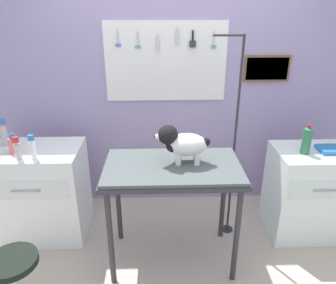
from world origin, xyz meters
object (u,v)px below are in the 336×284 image
grooming_arm (233,150)px  counter_left (41,192)px  grooming_table (173,175)px  stool (14,271)px  soda_bottle (307,140)px  conditioner_bottle (33,149)px  dog (182,143)px  cabinet_right (307,192)px

grooming_arm → counter_left: bearing=178.3°
grooming_table → stool: 1.26m
grooming_table → grooming_arm: grooming_arm is taller
soda_bottle → grooming_table: bearing=-165.9°
grooming_arm → conditioner_bottle: bearing=-175.6°
grooming_arm → dog: (-0.48, -0.31, 0.21)m
grooming_table → cabinet_right: 1.38m
counter_left → stool: (0.14, -0.97, 0.01)m
grooming_table → stool: grooming_table is taller
grooming_arm → dog: size_ratio=4.30×
stool → grooming_table: bearing=28.6°
cabinet_right → stool: (-2.33, -0.91, 0.02)m
stool → conditioner_bottle: (-0.07, 0.79, 0.51)m
grooming_arm → counter_left: grooming_arm is taller
conditioner_bottle → soda_bottle: bearing=1.9°
grooming_table → conditioner_bottle: 1.16m
stool → soda_bottle: size_ratio=2.08×
counter_left → soda_bottle: 2.42m
grooming_arm → counter_left: size_ratio=2.10×
grooming_table → cabinet_right: size_ratio=1.26×
grooming_arm → soda_bottle: grooming_arm is taller
cabinet_right → soda_bottle: 0.56m
dog → stool: size_ratio=0.78×
conditioner_bottle → stool: bearing=-84.9°
conditioner_bottle → dog: bearing=-8.9°
grooming_table → conditioner_bottle: bearing=169.2°
grooming_arm → stool: size_ratio=3.36×
soda_bottle → conditioner_bottle: bearing=-178.1°
counter_left → conditioner_bottle: (0.07, -0.18, 0.52)m
dog → stool: dog is taller
grooming_table → grooming_arm: bearing=32.1°
counter_left → conditioner_bottle: bearing=-67.8°
cabinet_right → stool: 2.50m
counter_left → conditioner_bottle: conditioner_bottle is taller
dog → soda_bottle: (1.09, 0.26, -0.11)m
dog → cabinet_right: (1.21, 0.30, -0.65)m
stool → soda_bottle: (2.22, 0.87, 0.53)m
grooming_table → stool: bearing=-151.4°
dog → soda_bottle: bearing=13.6°
counter_left → cabinet_right: 2.48m
grooming_table → conditioner_bottle: conditioner_bottle is taller
grooming_arm → soda_bottle: 0.63m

